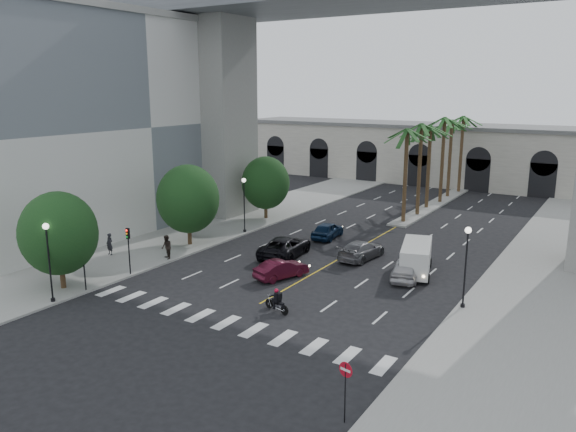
# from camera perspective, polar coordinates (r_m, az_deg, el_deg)

# --- Properties ---
(ground) EXTENTS (140.00, 140.00, 0.00)m
(ground) POSITION_cam_1_polar(r_m,az_deg,el_deg) (35.25, -4.78, -9.90)
(ground) COLOR black
(ground) RESTS_ON ground
(sidewalk_left) EXTENTS (8.00, 100.00, 0.15)m
(sidewalk_left) POSITION_cam_1_polar(r_m,az_deg,el_deg) (55.27, -8.05, -1.41)
(sidewalk_left) COLOR gray
(sidewalk_left) RESTS_ON ground
(sidewalk_right) EXTENTS (8.00, 100.00, 0.15)m
(sidewalk_right) POSITION_cam_1_polar(r_m,az_deg,el_deg) (43.40, 24.32, -6.49)
(sidewalk_right) COLOR gray
(sidewalk_right) RESTS_ON ground
(median) EXTENTS (2.00, 24.00, 0.20)m
(median) POSITION_cam_1_polar(r_m,az_deg,el_deg) (68.25, 14.55, 1.07)
(median) COLOR gray
(median) RESTS_ON ground
(building_left) EXTENTS (16.50, 32.50, 20.60)m
(building_left) POSITION_cam_1_polar(r_m,az_deg,el_deg) (60.14, -19.18, 9.06)
(building_left) COLOR silver
(building_left) RESTS_ON ground
(pier_building) EXTENTS (71.00, 10.50, 8.50)m
(pier_building) POSITION_cam_1_polar(r_m,az_deg,el_deg) (83.82, 18.24, 5.88)
(pier_building) COLOR beige
(pier_building) RESTS_ON ground
(bridge) EXTENTS (75.00, 13.00, 26.00)m
(bridge) POSITION_cam_1_polar(r_m,az_deg,el_deg) (50.83, 13.90, 18.07)
(bridge) COLOR gray
(bridge) RESTS_ON ground
(palm_a) EXTENTS (3.20, 3.20, 10.30)m
(palm_a) POSITION_cam_1_polar(r_m,az_deg,el_deg) (57.57, 12.02, 8.13)
(palm_a) COLOR #47331E
(palm_a) RESTS_ON ground
(palm_b) EXTENTS (3.20, 3.20, 10.60)m
(palm_b) POSITION_cam_1_polar(r_m,az_deg,el_deg) (61.29, 13.42, 8.60)
(palm_b) COLOR #47331E
(palm_b) RESTS_ON ground
(palm_c) EXTENTS (3.20, 3.20, 10.10)m
(palm_c) POSITION_cam_1_polar(r_m,az_deg,el_deg) (65.21, 14.28, 8.39)
(palm_c) COLOR #47331E
(palm_c) RESTS_ON ground
(palm_d) EXTENTS (3.20, 3.20, 10.90)m
(palm_d) POSITION_cam_1_polar(r_m,az_deg,el_deg) (68.87, 15.63, 9.15)
(palm_d) COLOR #47331E
(palm_d) RESTS_ON ground
(palm_e) EXTENTS (3.20, 3.20, 10.40)m
(palm_e) POSITION_cam_1_polar(r_m,az_deg,el_deg) (72.81, 16.32, 8.92)
(palm_e) COLOR #47331E
(palm_e) RESTS_ON ground
(palm_f) EXTENTS (3.20, 3.20, 10.70)m
(palm_f) POSITION_cam_1_polar(r_m,az_deg,el_deg) (76.57, 17.38, 9.23)
(palm_f) COLOR #47331E
(palm_f) RESTS_ON ground
(street_tree_near) EXTENTS (5.20, 5.20, 6.89)m
(street_tree_near) POSITION_cam_1_polar(r_m,az_deg,el_deg) (40.96, -22.28, -1.64)
(street_tree_near) COLOR #382616
(street_tree_near) RESTS_ON ground
(street_tree_mid) EXTENTS (5.44, 5.44, 7.21)m
(street_tree_mid) POSITION_cam_1_polar(r_m,az_deg,el_deg) (49.40, -10.11, 1.72)
(street_tree_mid) COLOR #382616
(street_tree_mid) RESTS_ON ground
(street_tree_far) EXTENTS (5.04, 5.04, 6.68)m
(street_tree_far) POSITION_cam_1_polar(r_m,az_deg,el_deg) (58.77, -2.29, 3.38)
(street_tree_far) COLOR #382616
(street_tree_far) RESTS_ON ground
(lamp_post_left_near) EXTENTS (0.40, 0.40, 5.35)m
(lamp_post_left_near) POSITION_cam_1_polar(r_m,az_deg,el_deg) (38.79, -23.15, -3.74)
(lamp_post_left_near) COLOR black
(lamp_post_left_near) RESTS_ON ground
(lamp_post_left_far) EXTENTS (0.40, 0.40, 5.35)m
(lamp_post_left_far) POSITION_cam_1_polar(r_m,az_deg,el_deg) (53.17, -4.48, 1.59)
(lamp_post_left_far) COLOR black
(lamp_post_left_far) RESTS_ON ground
(lamp_post_right) EXTENTS (0.40, 0.40, 5.35)m
(lamp_post_right) POSITION_cam_1_polar(r_m,az_deg,el_deg) (36.46, 17.63, -4.32)
(lamp_post_right) COLOR black
(lamp_post_right) RESTS_ON ground
(traffic_signal_near) EXTENTS (0.25, 0.18, 3.65)m
(traffic_signal_near) POSITION_cam_1_polar(r_m,az_deg,el_deg) (40.31, -20.09, -3.92)
(traffic_signal_near) COLOR black
(traffic_signal_near) RESTS_ON ground
(traffic_signal_far) EXTENTS (0.25, 0.18, 3.65)m
(traffic_signal_far) POSITION_cam_1_polar(r_m,az_deg,el_deg) (42.76, -15.90, -2.67)
(traffic_signal_far) COLOR black
(traffic_signal_far) RESTS_ON ground
(motorcycle_rider) EXTENTS (2.03, 0.76, 1.50)m
(motorcycle_rider) POSITION_cam_1_polar(r_m,az_deg,el_deg) (35.24, -1.09, -8.67)
(motorcycle_rider) COLOR black
(motorcycle_rider) RESTS_ON ground
(car_a) EXTENTS (2.95, 4.99, 1.59)m
(car_a) POSITION_cam_1_polar(r_m,az_deg,el_deg) (41.86, 11.86, -5.23)
(car_a) COLOR #A5A4A9
(car_a) RESTS_ON ground
(car_b) EXTENTS (2.79, 4.43, 1.38)m
(car_b) POSITION_cam_1_polar(r_m,az_deg,el_deg) (41.17, -0.69, -5.41)
(car_b) COLOR #430D1D
(car_b) RESTS_ON ground
(car_c) EXTENTS (3.64, 6.40, 1.68)m
(car_c) POSITION_cam_1_polar(r_m,az_deg,el_deg) (46.32, -0.29, -3.12)
(car_c) COLOR black
(car_c) RESTS_ON ground
(car_d) EXTENTS (2.56, 5.30, 1.49)m
(car_d) POSITION_cam_1_polar(r_m,az_deg,el_deg) (46.05, 7.46, -3.45)
(car_d) COLOR slate
(car_d) RESTS_ON ground
(car_e) EXTENTS (2.23, 4.64, 1.53)m
(car_e) POSITION_cam_1_polar(r_m,az_deg,el_deg) (51.98, 4.04, -1.44)
(car_e) COLOR #0D203C
(car_e) RESTS_ON ground
(cargo_van) EXTENTS (3.41, 5.79, 2.32)m
(cargo_van) POSITION_cam_1_polar(r_m,az_deg,el_deg) (42.97, 12.88, -4.11)
(cargo_van) COLOR silver
(cargo_van) RESTS_ON ground
(pedestrian_a) EXTENTS (0.68, 0.47, 1.81)m
(pedestrian_a) POSITION_cam_1_polar(r_m,az_deg,el_deg) (48.52, -17.67, -2.73)
(pedestrian_a) COLOR black
(pedestrian_a) RESTS_ON sidewalk_left
(pedestrian_b) EXTENTS (1.19, 1.11, 1.95)m
(pedestrian_b) POSITION_cam_1_polar(r_m,az_deg,el_deg) (46.14, -12.23, -3.11)
(pedestrian_b) COLOR black
(pedestrian_b) RESTS_ON sidewalk_left
(do_not_enter_sign) EXTENTS (0.66, 0.18, 2.74)m
(do_not_enter_sign) POSITION_cam_1_polar(r_m,az_deg,el_deg) (24.07, 5.86, -16.15)
(do_not_enter_sign) COLOR black
(do_not_enter_sign) RESTS_ON ground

